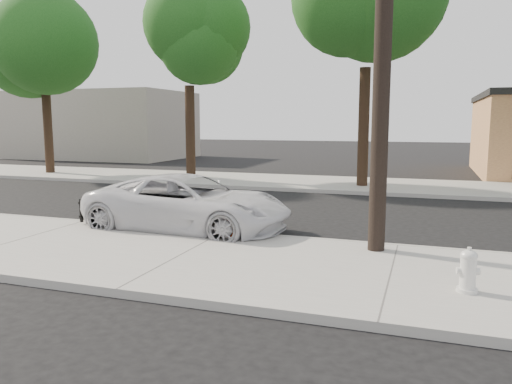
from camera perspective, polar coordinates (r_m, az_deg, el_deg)
ground at (r=13.93m, az=-0.28°, el=-3.34°), size 120.00×120.00×0.00m
near_sidewalk at (r=10.06m, az=-8.48°, el=-7.44°), size 90.00×4.40×0.15m
far_sidewalk at (r=22.02m, az=7.06°, el=1.00°), size 90.00×5.00×0.15m
curb_near at (r=11.99m, az=-3.61°, el=-4.84°), size 90.00×0.12×0.16m
building_far at (r=41.02m, az=-17.81°, el=7.29°), size 14.00×8.00×5.00m
utility_pole at (r=10.41m, az=14.40°, el=18.61°), size 1.40×0.34×9.00m
tree_a at (r=27.92m, az=-23.05°, el=15.19°), size 4.65×4.50×9.00m
tree_b at (r=23.60m, az=-7.44°, el=16.25°), size 4.34×4.20×8.45m
tree_c at (r=21.07m, az=13.13°, el=19.22°), size 4.96×4.80×9.55m
police_cruiser at (r=12.59m, az=-7.73°, el=-1.30°), size 5.28×2.61×1.44m
fire_hydrant at (r=8.38m, az=23.07°, el=-8.38°), size 0.35×0.32×0.66m
traffic_cone at (r=11.41m, az=-2.84°, el=-3.14°), size 0.46×0.46×0.80m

